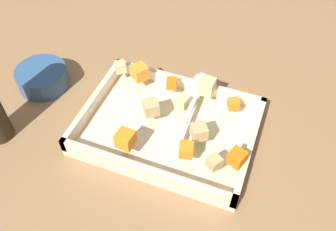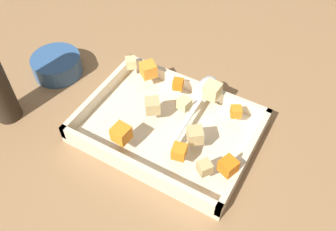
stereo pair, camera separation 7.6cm
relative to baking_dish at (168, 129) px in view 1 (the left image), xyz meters
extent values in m
plane|color=#936D47|center=(-0.01, 0.02, -0.01)|extent=(4.00, 4.00, 0.00)
cube|color=beige|center=(0.00, 0.00, -0.01)|extent=(0.37, 0.27, 0.01)
cube|color=beige|center=(0.00, -0.13, 0.02)|extent=(0.37, 0.01, 0.03)
cube|color=beige|center=(0.00, 0.13, 0.02)|extent=(0.37, 0.01, 0.03)
cube|color=beige|center=(-0.18, 0.00, 0.02)|extent=(0.01, 0.27, 0.03)
cube|color=beige|center=(0.18, 0.00, 0.02)|extent=(0.01, 0.27, 0.03)
cube|color=orange|center=(0.06, -0.07, 0.05)|extent=(0.03, 0.03, 0.03)
cube|color=orange|center=(-0.05, -0.09, 0.05)|extent=(0.04, 0.04, 0.03)
cube|color=orange|center=(0.16, -0.05, 0.05)|extent=(0.04, 0.04, 0.03)
cube|color=orange|center=(0.12, 0.08, 0.04)|extent=(0.03, 0.03, 0.02)
cube|color=orange|center=(-0.03, 0.09, 0.04)|extent=(0.03, 0.03, 0.02)
cube|color=orange|center=(-0.11, 0.09, 0.05)|extent=(0.05, 0.05, 0.03)
cube|color=#E0CC89|center=(-0.16, 0.10, 0.05)|extent=(0.03, 0.03, 0.02)
cube|color=#E0CC89|center=(0.01, 0.04, 0.05)|extent=(0.03, 0.03, 0.02)
cube|color=tan|center=(-0.04, 0.00, 0.05)|extent=(0.04, 0.04, 0.03)
cube|color=tan|center=(0.12, -0.08, 0.05)|extent=(0.03, 0.03, 0.02)
cube|color=tan|center=(0.07, -0.02, 0.05)|extent=(0.04, 0.04, 0.03)
cube|color=#E0CC89|center=(0.05, 0.10, 0.05)|extent=(0.04, 0.04, 0.03)
ellipsoid|color=silver|center=(0.03, 0.12, 0.04)|extent=(0.04, 0.07, 0.02)
cube|color=silver|center=(0.04, 0.01, 0.04)|extent=(0.02, 0.15, 0.01)
cylinder|color=#33598C|center=(-0.33, 0.03, 0.01)|extent=(0.12, 0.12, 0.05)
camera|label=1|loc=(0.18, -0.46, 0.62)|focal=39.53mm
camera|label=2|loc=(0.25, -0.43, 0.62)|focal=39.53mm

